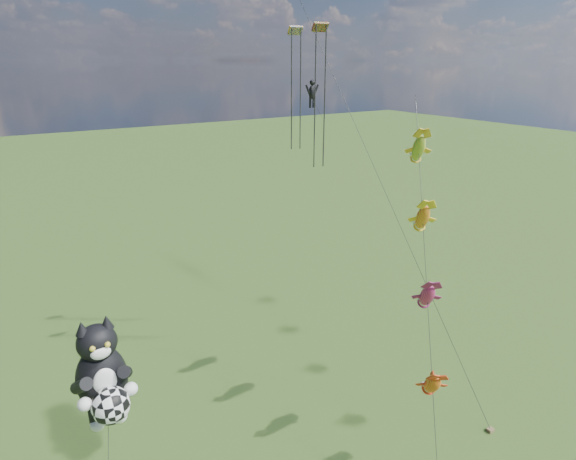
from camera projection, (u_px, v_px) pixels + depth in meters
cat_kite_rig at (103, 377)px, 21.83m from camera, size 2.85×4.23×10.06m
fish_windsock_rig at (425, 257)px, 26.63m from camera, size 9.55×12.94×18.68m
parafoil_rig at (315, 91)px, 32.27m from camera, size 3.89×17.26×25.17m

